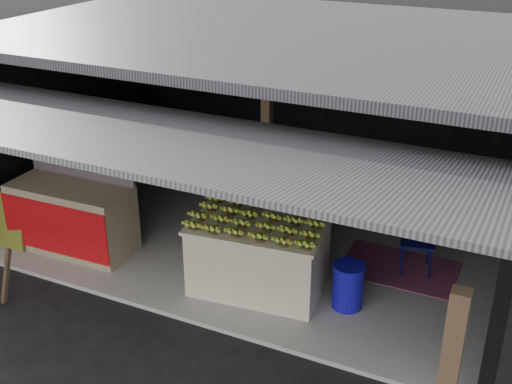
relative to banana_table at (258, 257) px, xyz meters
The scene contains 12 objects.
ground 1.25m from the banana_table, 123.53° to the right, with size 80.00×80.00×0.00m, color black.
concrete_slab 1.74m from the banana_table, 112.10° to the left, with size 7.00×5.00×0.06m, color gray.
shophouse 2.52m from the banana_table, 108.62° to the left, with size 7.40×7.29×3.02m.
banana_table is the anchor object (origin of this frame).
banana_pile 0.55m from the banana_table, ahead, with size 1.53×0.92×0.18m, color gold, non-canonical shape.
white_crate 0.87m from the banana_table, 93.86° to the left, with size 0.82×0.57×0.89m.
neighbor_stall 2.79m from the banana_table, behind, with size 1.72×0.81×1.76m.
green_signboard 3.68m from the banana_table, behind, with size 0.56×0.04×0.84m, color black.
water_barrel 1.16m from the banana_table, ahead, with size 0.37×0.37×0.55m, color #130E9C.
plastic_chair 2.16m from the banana_table, 39.04° to the left, with size 0.52×0.52×0.91m.
magenta_rug 2.00m from the banana_table, 39.66° to the left, with size 1.50×1.00×0.01m, color maroon.
picture_frames 4.26m from the banana_table, 101.41° to the left, with size 1.62×0.04×0.46m.
Camera 1 is at (3.57, -5.29, 4.62)m, focal length 45.00 mm.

